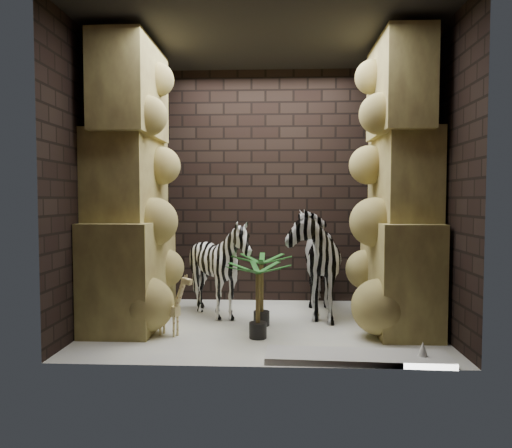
{
  "coord_description": "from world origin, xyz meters",
  "views": [
    {
      "loc": [
        0.17,
        -4.96,
        1.33
      ],
      "look_at": [
        -0.07,
        0.15,
        1.06
      ],
      "focal_mm": 33.36,
      "sensor_mm": 36.0,
      "label": 1
    }
  ],
  "objects_px": {
    "giraffe_toy": "(169,303)",
    "surfboard": "(357,357)",
    "zebra_left": "(220,273)",
    "zebra_right": "(311,252)",
    "palm_front": "(262,290)",
    "palm_back": "(258,300)"
  },
  "relations": [
    {
      "from": "surfboard",
      "to": "giraffe_toy",
      "type": "bearing_deg",
      "value": 162.11
    },
    {
      "from": "palm_back",
      "to": "surfboard",
      "type": "height_order",
      "value": "palm_back"
    },
    {
      "from": "palm_front",
      "to": "surfboard",
      "type": "distance_m",
      "value": 1.38
    },
    {
      "from": "zebra_right",
      "to": "palm_front",
      "type": "height_order",
      "value": "zebra_right"
    },
    {
      "from": "palm_front",
      "to": "palm_back",
      "type": "height_order",
      "value": "palm_front"
    },
    {
      "from": "giraffe_toy",
      "to": "palm_back",
      "type": "bearing_deg",
      "value": 19.9
    },
    {
      "from": "giraffe_toy",
      "to": "zebra_right",
      "type": "bearing_deg",
      "value": 55.16
    },
    {
      "from": "giraffe_toy",
      "to": "surfboard",
      "type": "relative_size",
      "value": 0.41
    },
    {
      "from": "zebra_right",
      "to": "surfboard",
      "type": "relative_size",
      "value": 0.96
    },
    {
      "from": "zebra_left",
      "to": "surfboard",
      "type": "bearing_deg",
      "value": -39.25
    },
    {
      "from": "palm_back",
      "to": "zebra_right",
      "type": "bearing_deg",
      "value": 59.11
    },
    {
      "from": "zebra_left",
      "to": "giraffe_toy",
      "type": "bearing_deg",
      "value": -114.4
    },
    {
      "from": "palm_back",
      "to": "surfboard",
      "type": "relative_size",
      "value": 0.48
    },
    {
      "from": "zebra_right",
      "to": "palm_back",
      "type": "xyz_separation_m",
      "value": [
        -0.57,
        -0.95,
        -0.36
      ]
    },
    {
      "from": "surfboard",
      "to": "zebra_right",
      "type": "bearing_deg",
      "value": 102.76
    },
    {
      "from": "giraffe_toy",
      "to": "surfboard",
      "type": "height_order",
      "value": "giraffe_toy"
    },
    {
      "from": "zebra_right",
      "to": "palm_back",
      "type": "distance_m",
      "value": 1.17
    },
    {
      "from": "zebra_left",
      "to": "surfboard",
      "type": "distance_m",
      "value": 1.93
    },
    {
      "from": "zebra_right",
      "to": "giraffe_toy",
      "type": "bearing_deg",
      "value": -149.77
    },
    {
      "from": "palm_front",
      "to": "surfboard",
      "type": "height_order",
      "value": "palm_front"
    },
    {
      "from": "zebra_left",
      "to": "palm_back",
      "type": "xyz_separation_m",
      "value": [
        0.46,
        -0.75,
        -0.14
      ]
    },
    {
      "from": "zebra_right",
      "to": "giraffe_toy",
      "type": "relative_size",
      "value": 2.32
    }
  ]
}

